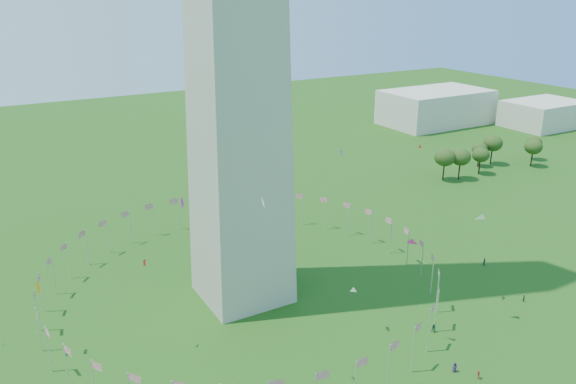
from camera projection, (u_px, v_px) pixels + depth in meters
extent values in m
cylinder|color=silver|center=(391.00, 236.00, 136.99)|extent=(0.24, 0.24, 9.00)
cylinder|color=silver|center=(371.00, 227.00, 142.37)|extent=(0.24, 0.24, 9.00)
cylinder|color=silver|center=(350.00, 220.00, 147.02)|extent=(0.24, 0.24, 9.00)
cylinder|color=silver|center=(327.00, 214.00, 150.79)|extent=(0.24, 0.24, 9.00)
cylinder|color=silver|center=(303.00, 210.00, 153.58)|extent=(0.24, 0.24, 9.00)
cylinder|color=silver|center=(279.00, 207.00, 155.29)|extent=(0.24, 0.24, 9.00)
cylinder|color=silver|center=(254.00, 206.00, 155.88)|extent=(0.24, 0.24, 9.00)
cylinder|color=silver|center=(229.00, 207.00, 155.33)|extent=(0.24, 0.24, 9.00)
cylinder|color=silver|center=(204.00, 210.00, 153.65)|extent=(0.24, 0.24, 9.00)
cylinder|color=silver|center=(179.00, 214.00, 150.90)|extent=(0.24, 0.24, 9.00)
cylinder|color=silver|center=(154.00, 219.00, 147.15)|extent=(0.24, 0.24, 9.00)
cylinder|color=silver|center=(130.00, 227.00, 142.53)|extent=(0.24, 0.24, 9.00)
cylinder|color=silver|center=(108.00, 236.00, 137.18)|extent=(0.24, 0.24, 9.00)
cylinder|color=silver|center=(87.00, 247.00, 131.25)|extent=(0.24, 0.24, 9.00)
cylinder|color=silver|center=(69.00, 260.00, 124.92)|extent=(0.24, 0.24, 9.00)
cylinder|color=silver|center=(54.00, 275.00, 118.40)|extent=(0.24, 0.24, 9.00)
cylinder|color=silver|center=(43.00, 292.00, 111.87)|extent=(0.24, 0.24, 9.00)
cylinder|color=silver|center=(38.00, 310.00, 105.53)|extent=(0.24, 0.24, 9.00)
cylinder|color=silver|center=(39.00, 330.00, 99.59)|extent=(0.24, 0.24, 9.00)
cylinder|color=silver|center=(49.00, 349.00, 94.21)|extent=(0.24, 0.24, 9.00)
cylinder|color=silver|center=(67.00, 368.00, 89.56)|extent=(0.24, 0.24, 9.00)
cylinder|color=silver|center=(389.00, 368.00, 89.43)|extent=(0.24, 0.24, 9.00)
cylinder|color=silver|center=(413.00, 350.00, 94.05)|extent=(0.24, 0.24, 9.00)
cylinder|color=silver|center=(429.00, 330.00, 99.40)|extent=(0.24, 0.24, 9.00)
cylinder|color=silver|center=(437.00, 311.00, 105.33)|extent=(0.24, 0.24, 9.00)
cylinder|color=silver|center=(437.00, 293.00, 111.66)|extent=(0.24, 0.24, 9.00)
cylinder|color=silver|center=(432.00, 276.00, 118.18)|extent=(0.24, 0.24, 9.00)
cylinder|color=silver|center=(422.00, 261.00, 124.71)|extent=(0.24, 0.24, 9.00)
cylinder|color=silver|center=(408.00, 248.00, 131.05)|extent=(0.24, 0.24, 9.00)
cube|color=beige|center=(436.00, 107.00, 268.75)|extent=(50.00, 30.00, 16.00)
cube|color=beige|center=(544.00, 114.00, 263.68)|extent=(35.00, 25.00, 12.00)
imported|color=#2F1747|center=(455.00, 367.00, 95.36)|extent=(1.07, 1.06, 1.83)
imported|color=maroon|center=(478.00, 375.00, 93.69)|extent=(1.02, 1.13, 1.52)
imported|color=black|center=(524.00, 298.00, 116.81)|extent=(0.57, 0.40, 1.50)
imported|color=#361B51|center=(484.00, 262.00, 131.92)|extent=(1.26, 1.32, 1.92)
imported|color=#1A412A|center=(434.00, 328.00, 106.28)|extent=(1.10, 1.07, 1.78)
plane|color=white|center=(481.00, 218.00, 102.77)|extent=(1.82, 2.19, 2.24)
plane|color=#CC2699|center=(182.00, 202.00, 76.06)|extent=(0.74, 1.60, 1.76)
plane|color=red|center=(144.00, 263.00, 95.67)|extent=(1.00, 0.87, 1.32)
plane|color=white|center=(263.00, 202.00, 81.22)|extent=(1.57, 0.59, 1.62)
plane|color=blue|center=(341.00, 152.00, 111.07)|extent=(1.16, 0.79, 1.27)
plane|color=white|center=(353.00, 290.00, 111.63)|extent=(1.25, 0.99, 1.43)
plane|color=green|center=(349.00, 245.00, 100.46)|extent=(1.99, 0.60, 1.93)
plane|color=orange|center=(38.00, 288.00, 95.54)|extent=(0.67, 2.02, 2.08)
plane|color=red|center=(420.00, 146.00, 126.90)|extent=(0.94, 0.06, 0.94)
plane|color=#CC2699|center=(471.00, 208.00, 110.12)|extent=(1.44, 1.31, 1.93)
plane|color=#CC2699|center=(412.00, 242.00, 96.39)|extent=(1.72, 2.49, 2.09)
ellipsoid|color=#32521B|center=(444.00, 165.00, 188.92)|extent=(7.01, 7.01, 10.95)
ellipsoid|color=#32521B|center=(460.00, 165.00, 190.08)|extent=(6.82, 6.82, 10.66)
ellipsoid|color=#32521B|center=(480.00, 161.00, 195.84)|extent=(6.00, 6.00, 9.38)
ellipsoid|color=#32521B|center=(479.00, 155.00, 204.13)|extent=(5.67, 5.67, 8.86)
ellipsoid|color=#32521B|center=(492.00, 150.00, 206.35)|extent=(6.93, 6.93, 10.83)
ellipsoid|color=#32521B|center=(532.00, 153.00, 204.23)|extent=(6.31, 6.31, 9.86)
ellipsoid|color=#32521B|center=(533.00, 148.00, 212.28)|extent=(5.74, 5.74, 8.97)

